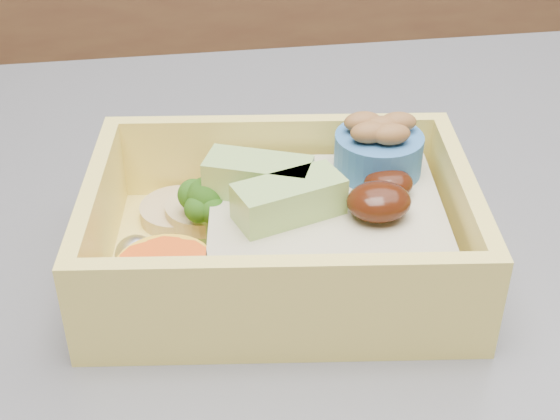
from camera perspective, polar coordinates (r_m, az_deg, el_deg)
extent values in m
cube|color=brown|center=(1.70, -6.20, 7.97)|extent=(3.20, 0.60, 0.90)
cube|color=#FDE268|center=(0.43, 0.00, -3.84)|extent=(0.22, 0.17, 0.01)
cube|color=#FDE268|center=(0.47, -0.23, 4.07)|extent=(0.20, 0.03, 0.05)
cube|color=#FDE268|center=(0.36, 0.30, -6.83)|extent=(0.20, 0.03, 0.05)
cube|color=#FDE268|center=(0.43, 13.05, -0.43)|extent=(0.03, 0.13, 0.05)
cube|color=#FDE268|center=(0.42, -13.18, -0.83)|extent=(0.03, 0.13, 0.05)
cube|color=tan|center=(0.42, 3.37, -1.60)|extent=(0.14, 0.13, 0.03)
ellipsoid|color=#361308|center=(0.40, 7.25, 0.62)|extent=(0.04, 0.03, 0.02)
ellipsoid|color=#361308|center=(0.42, 7.92, 1.94)|extent=(0.03, 0.03, 0.01)
cube|color=#9FCA69|center=(0.40, 0.67, 0.81)|extent=(0.06, 0.04, 0.02)
cube|color=#9FCA69|center=(0.42, -1.60, 2.45)|extent=(0.06, 0.04, 0.02)
cylinder|color=#709751|center=(0.44, -5.21, -1.25)|extent=(0.01, 0.01, 0.02)
sphere|color=#285A14|center=(0.42, -5.35, 0.97)|extent=(0.02, 0.02, 0.02)
sphere|color=#285A14|center=(0.43, -4.11, 1.07)|extent=(0.02, 0.02, 0.02)
sphere|color=#285A14|center=(0.43, -6.34, 1.11)|extent=(0.02, 0.02, 0.02)
sphere|color=#285A14|center=(0.42, -4.92, 0.01)|extent=(0.02, 0.02, 0.02)
sphere|color=#285A14|center=(0.42, -5.98, 0.08)|extent=(0.02, 0.02, 0.02)
sphere|color=#285A14|center=(0.43, -5.26, 1.32)|extent=(0.02, 0.02, 0.02)
cylinder|color=yellow|center=(0.40, -8.32, -5.12)|extent=(0.05, 0.05, 0.02)
cylinder|color=#F45414|center=(0.39, -8.44, -3.28)|extent=(0.03, 0.03, 0.00)
cylinder|color=#F45414|center=(0.38, -9.74, -3.72)|extent=(0.03, 0.03, 0.00)
cylinder|color=#F45414|center=(0.38, -7.28, -3.54)|extent=(0.03, 0.03, 0.00)
cylinder|color=tan|center=(0.46, -7.42, -0.13)|extent=(0.04, 0.04, 0.01)
cylinder|color=tan|center=(0.45, -5.55, 0.01)|extent=(0.04, 0.04, 0.01)
ellipsoid|color=silver|center=(0.46, -2.95, 1.20)|extent=(0.02, 0.02, 0.02)
ellipsoid|color=silver|center=(0.42, -10.48, -3.25)|extent=(0.02, 0.02, 0.02)
cylinder|color=#3269AB|center=(0.44, 7.20, 4.13)|extent=(0.05, 0.05, 0.02)
ellipsoid|color=brown|center=(0.43, 7.36, 6.08)|extent=(0.02, 0.02, 0.01)
ellipsoid|color=brown|center=(0.44, 8.59, 6.35)|extent=(0.02, 0.02, 0.01)
ellipsoid|color=brown|center=(0.43, 6.08, 6.42)|extent=(0.02, 0.02, 0.01)
ellipsoid|color=brown|center=(0.42, 8.12, 5.51)|extent=(0.02, 0.02, 0.01)
ellipsoid|color=brown|center=(0.42, 6.58, 5.66)|extent=(0.02, 0.02, 0.01)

